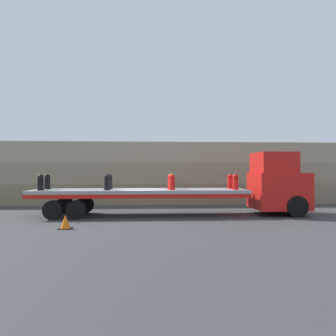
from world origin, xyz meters
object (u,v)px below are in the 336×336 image
Objects in this scene: truck_cab at (279,184)px; fire_hydrant_red_near_3 at (235,182)px; fire_hydrant_red_far_2 at (171,182)px; traffic_cone at (65,222)px; fire_hydrant_black_near_1 at (107,182)px; flatbed_trailer at (128,194)px; fire_hydrant_black_far_0 at (47,182)px; fire_hydrant_red_near_2 at (172,182)px; fire_hydrant_black_far_1 at (110,182)px; fire_hydrant_red_far_3 at (230,181)px; fire_hydrant_black_near_0 at (41,183)px.

fire_hydrant_red_near_3 is at bearing -167.62° from truck_cab.
fire_hydrant_red_far_2 is 6.23m from traffic_cone.
truck_cab is 8.85m from fire_hydrant_black_near_1.
flatbed_trailer is 4.25m from fire_hydrant_black_far_0.
fire_hydrant_black_far_0 is 6.45m from fire_hydrant_red_near_2.
fire_hydrant_black_far_1 is (-0.99, 0.54, 0.60)m from flatbed_trailer.
fire_hydrant_red_far_2 is at bearing 174.52° from truck_cab.
fire_hydrant_red_far_3 is (6.36, 1.08, 0.00)m from fire_hydrant_black_near_1.
fire_hydrant_red_far_2 is at bearing 90.00° from fire_hydrant_red_near_2.
fire_hydrant_red_near_2 and fire_hydrant_red_near_3 have the same top height.
truck_cab reaches higher than fire_hydrant_red_near_3.
fire_hydrant_black_far_1 is 3.36m from fire_hydrant_red_near_2.
flatbed_trailer is 13.82× the size of fire_hydrant_red_far_2.
fire_hydrant_black_near_1 is (3.18, -1.08, 0.00)m from fire_hydrant_black_far_0.
fire_hydrant_black_near_0 is at bearing 180.00° from fire_hydrant_red_near_2.
fire_hydrant_red_far_3 reaches higher than traffic_cone.
fire_hydrant_black_far_1 is 1.00× the size of fire_hydrant_red_near_3.
flatbed_trailer is 5.43m from fire_hydrant_red_far_3.
fire_hydrant_red_near_3 is 1.40× the size of traffic_cone.
fire_hydrant_red_near_3 is 8.32m from traffic_cone.
traffic_cone is (-1.24, -3.06, -1.43)m from fire_hydrant_black_near_1.
fire_hydrant_black_near_1 is 1.00× the size of fire_hydrant_black_far_1.
flatbed_trailer reaches higher than traffic_cone.
fire_hydrant_black_far_1 and fire_hydrant_red_near_2 have the same top height.
fire_hydrant_black_far_1 is 1.00× the size of fire_hydrant_red_near_2.
fire_hydrant_black_near_0 is 9.60m from fire_hydrant_red_far_3.
fire_hydrant_black_far_0 is 1.00× the size of fire_hydrant_red_far_2.
truck_cab is at bearing 19.67° from traffic_cone.
fire_hydrant_red_near_3 is at bearing -90.00° from fire_hydrant_red_far_3.
flatbed_trailer is at bearing -28.70° from fire_hydrant_black_far_1.
fire_hydrant_red_far_3 is at bearing 167.62° from truck_cab.
fire_hydrant_red_near_2 is at bearing -18.81° from fire_hydrant_black_far_1.
fire_hydrant_black_near_1 is 1.08m from fire_hydrant_black_far_1.
truck_cab is 8.85m from fire_hydrant_black_far_1.
fire_hydrant_black_near_0 is at bearing 122.33° from traffic_cone.
flatbed_trailer is 4.25m from fire_hydrant_black_near_0.
fire_hydrant_red_near_3 reaches higher than traffic_cone.
fire_hydrant_black_far_0 is 1.00× the size of fire_hydrant_red_near_2.
fire_hydrant_black_near_0 and fire_hydrant_black_far_0 have the same top height.
traffic_cone is at bearing -136.89° from fire_hydrant_red_far_2.
truck_cab is at bearing 0.00° from flatbed_trailer.
truck_cab reaches higher than fire_hydrant_black_near_1.
fire_hydrant_black_near_1 is at bearing -18.81° from fire_hydrant_black_far_0.
traffic_cone is (1.94, -4.14, -1.43)m from fire_hydrant_black_far_0.
fire_hydrant_black_far_0 is at bearing 170.34° from fire_hydrant_red_near_2.
fire_hydrant_red_far_3 is at bearing 0.00° from fire_hydrant_black_far_0.
fire_hydrant_red_near_2 is 1.00× the size of fire_hydrant_red_far_2.
fire_hydrant_red_far_2 is 1.00× the size of fire_hydrant_red_far_3.
fire_hydrant_black_near_1 is at bearing -170.34° from fire_hydrant_red_far_3.
fire_hydrant_red_near_2 is (6.36, -1.08, 0.00)m from fire_hydrant_black_far_0.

